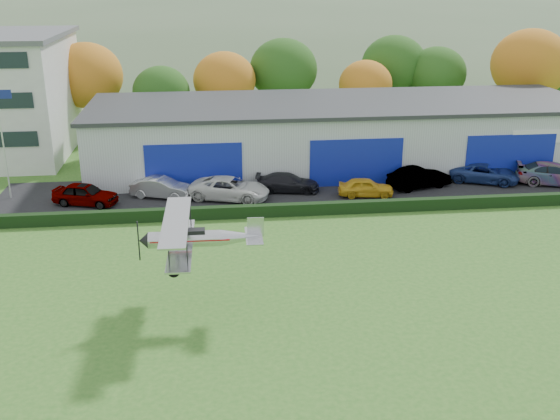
{
  "coord_description": "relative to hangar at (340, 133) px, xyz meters",
  "views": [
    {
      "loc": [
        -6.14,
        -23.81,
        15.0
      ],
      "look_at": [
        -2.25,
        9.03,
        3.02
      ],
      "focal_mm": 41.8,
      "sensor_mm": 36.0,
      "label": 1
    }
  ],
  "objects": [
    {
      "name": "ground",
      "position": [
        -5.0,
        -27.98,
        -2.66
      ],
      "size": [
        300.0,
        300.0,
        0.0
      ],
      "primitive_type": "plane",
      "color": "#306820",
      "rests_on": "ground"
    },
    {
      "name": "car_6",
      "position": [
        9.92,
        -6.37,
        -1.89
      ],
      "size": [
        5.69,
        4.3,
        1.44
      ],
      "primitive_type": "imported",
      "rotation": [
        0.0,
        0.0,
        1.15
      ],
      "color": "navy",
      "rests_on": "apron"
    },
    {
      "name": "car_2",
      "position": [
        -9.52,
        -8.1,
        -1.83
      ],
      "size": [
        6.11,
        4.22,
        1.55
      ],
      "primitive_type": "imported",
      "rotation": [
        0.0,
        0.0,
        1.25
      ],
      "color": "silver",
      "rests_on": "apron"
    },
    {
      "name": "car_3",
      "position": [
        -5.25,
        -6.87,
        -1.94
      ],
      "size": [
        4.86,
        2.66,
        1.34
      ],
      "primitive_type": "imported",
      "rotation": [
        0.0,
        0.0,
        1.39
      ],
      "color": "black",
      "rests_on": "apron"
    },
    {
      "name": "biplane",
      "position": [
        -11.74,
        -23.93,
        1.02
      ],
      "size": [
        5.75,
        6.54,
        2.46
      ],
      "rotation": [
        0.0,
        0.0,
        -0.02
      ],
      "color": "silver"
    },
    {
      "name": "car_0",
      "position": [
        -19.45,
        -8.11,
        -1.85
      ],
      "size": [
        4.78,
        3.07,
        1.52
      ],
      "primitive_type": "imported",
      "rotation": [
        0.0,
        0.0,
        1.26
      ],
      "color": "gray",
      "rests_on": "apron"
    },
    {
      "name": "distant_hills",
      "position": [
        -9.38,
        112.02,
        -15.7
      ],
      "size": [
        430.0,
        196.0,
        56.0
      ],
      "color": "#4C6642",
      "rests_on": "ground"
    },
    {
      "name": "apron",
      "position": [
        -2.0,
        -6.98,
        -2.63
      ],
      "size": [
        48.0,
        9.0,
        0.05
      ],
      "primitive_type": "cube",
      "color": "black",
      "rests_on": "ground"
    },
    {
      "name": "car_4",
      "position": [
        0.14,
        -8.63,
        -1.94
      ],
      "size": [
        4.1,
        2.12,
        1.33
      ],
      "primitive_type": "imported",
      "rotation": [
        0.0,
        0.0,
        1.43
      ],
      "color": "gold",
      "rests_on": "apron"
    },
    {
      "name": "flagpole",
      "position": [
        -24.88,
        -5.98,
        2.13
      ],
      "size": [
        1.05,
        0.1,
        8.0
      ],
      "color": "silver",
      "rests_on": "ground"
    },
    {
      "name": "hangar",
      "position": [
        0.0,
        0.0,
        0.0
      ],
      "size": [
        40.6,
        12.6,
        5.3
      ],
      "color": "#B2B7BC",
      "rests_on": "ground"
    },
    {
      "name": "car_5",
      "position": [
        4.56,
        -7.16,
        -1.82
      ],
      "size": [
        5.05,
        3.01,
        1.57
      ],
      "primitive_type": "imported",
      "rotation": [
        0.0,
        0.0,
        1.87
      ],
      "color": "gray",
      "rests_on": "apron"
    },
    {
      "name": "tree_belt",
      "position": [
        -4.15,
        12.64,
        2.95
      ],
      "size": [
        75.7,
        13.22,
        10.12
      ],
      "color": "#3D2614",
      "rests_on": "ground"
    },
    {
      "name": "hedge",
      "position": [
        -2.0,
        -11.78,
        -2.26
      ],
      "size": [
        46.0,
        0.6,
        0.8
      ],
      "primitive_type": "cube",
      "color": "black",
      "rests_on": "ground"
    },
    {
      "name": "car_1",
      "position": [
        -14.3,
        -7.19,
        -1.88
      ],
      "size": [
        4.64,
        2.92,
        1.44
      ],
      "primitive_type": "imported",
      "rotation": [
        0.0,
        0.0,
        1.23
      ],
      "color": "silver",
      "rests_on": "apron"
    },
    {
      "name": "car_7",
      "position": [
        14.95,
        -7.56,
        -1.79
      ],
      "size": [
        6.06,
        4.04,
        1.63
      ],
      "primitive_type": "imported",
      "rotation": [
        0.0,
        0.0,
        1.23
      ],
      "color": "gray",
      "rests_on": "apron"
    }
  ]
}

